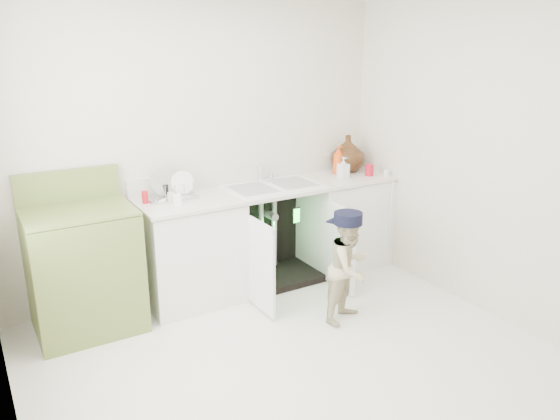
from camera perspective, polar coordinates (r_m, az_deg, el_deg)
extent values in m
plane|color=beige|center=(4.00, 1.24, -15.10)|extent=(3.50, 3.50, 0.00)
cube|color=beige|center=(4.80, -8.30, 6.40)|extent=(3.50, 2.50, 0.02)
cube|color=beige|center=(2.43, 20.71, -5.53)|extent=(3.50, 2.50, 0.02)
cube|color=beige|center=(4.65, 20.01, 5.18)|extent=(2.50, 3.00, 0.02)
cube|color=white|center=(4.67, -9.25, -4.46)|extent=(0.80, 0.60, 0.86)
cube|color=white|center=(5.42, 6.61, -1.24)|extent=(0.80, 0.60, 0.86)
cube|color=black|center=(5.21, -2.21, -1.88)|extent=(0.80, 0.06, 0.86)
cube|color=black|center=(5.14, -0.70, -6.94)|extent=(0.80, 0.60, 0.06)
cylinder|color=gray|center=(5.04, -1.98, -2.35)|extent=(0.05, 0.05, 0.70)
cylinder|color=gray|center=(5.10, -0.60, -2.08)|extent=(0.05, 0.05, 0.70)
cylinder|color=gray|center=(4.97, -1.01, -0.53)|extent=(0.07, 0.18, 0.07)
cube|color=white|center=(4.42, -1.93, -5.96)|extent=(0.03, 0.40, 0.76)
cube|color=white|center=(4.82, 6.42, -3.99)|extent=(0.02, 0.40, 0.76)
cube|color=white|center=(4.86, -0.74, 2.29)|extent=(2.44, 0.64, 0.03)
cube|color=white|center=(5.08, -2.39, 4.00)|extent=(2.44, 0.02, 0.15)
cube|color=white|center=(4.85, -0.74, 2.40)|extent=(0.85, 0.55, 0.02)
cube|color=gray|center=(4.75, -2.87, 2.19)|extent=(0.34, 0.40, 0.01)
cube|color=gray|center=(4.95, 1.32, 2.83)|extent=(0.34, 0.40, 0.01)
cylinder|color=silver|center=(5.01, -2.01, 4.01)|extent=(0.03, 0.03, 0.17)
cylinder|color=silver|center=(4.95, -1.68, 4.72)|extent=(0.02, 0.14, 0.02)
cylinder|color=silver|center=(5.08, -0.92, 3.61)|extent=(0.04, 0.04, 0.06)
cylinder|color=white|center=(5.36, 11.47, -0.34)|extent=(0.01, 0.01, 0.70)
cube|color=white|center=(5.32, 11.07, 3.82)|extent=(0.04, 0.02, 0.06)
cube|color=silver|center=(4.59, -11.32, 1.37)|extent=(0.40, 0.27, 0.02)
cylinder|color=silver|center=(4.58, -11.87, 2.20)|extent=(0.25, 0.09, 0.24)
cylinder|color=white|center=(4.61, -10.12, 2.29)|extent=(0.20, 0.05, 0.19)
cylinder|color=silver|center=(4.43, -12.86, 1.57)|extent=(0.01, 0.01, 0.12)
cylinder|color=silver|center=(4.45, -11.89, 1.72)|extent=(0.01, 0.01, 0.12)
cylinder|color=silver|center=(4.48, -10.93, 1.87)|extent=(0.01, 0.01, 0.12)
cylinder|color=silver|center=(4.51, -9.98, 2.02)|extent=(0.01, 0.01, 0.12)
cylinder|color=silver|center=(4.53, -9.04, 2.16)|extent=(0.01, 0.01, 0.12)
imported|color=#411F12|center=(5.44, 7.09, 5.90)|extent=(0.34, 0.34, 0.36)
imported|color=#FF4C0D|center=(5.33, 6.13, 5.25)|extent=(0.11, 0.11, 0.28)
imported|color=silver|center=(5.18, 6.63, 4.43)|extent=(0.09, 0.09, 0.20)
cylinder|color=red|center=(5.31, 9.32, 4.15)|extent=(0.08, 0.08, 0.11)
cylinder|color=red|center=(4.47, -13.92, 1.31)|extent=(0.05, 0.05, 0.10)
cylinder|color=beige|center=(4.46, -11.30, 1.30)|extent=(0.06, 0.06, 0.08)
cylinder|color=black|center=(4.56, -11.84, 1.89)|extent=(0.04, 0.04, 0.12)
cube|color=white|center=(4.37, -10.69, 1.08)|extent=(0.05, 0.05, 0.09)
cube|color=olive|center=(4.42, -19.77, -6.08)|extent=(0.77, 0.65, 0.94)
cube|color=olive|center=(4.26, -20.43, -0.08)|extent=(0.77, 0.65, 0.02)
cube|color=olive|center=(4.49, -21.31, 2.41)|extent=(0.77, 0.06, 0.24)
cylinder|color=black|center=(4.08, -22.63, -1.16)|extent=(0.17, 0.17, 0.02)
cylinder|color=silver|center=(4.08, -22.65, -1.00)|extent=(0.20, 0.20, 0.01)
cylinder|color=black|center=(4.38, -23.30, -0.01)|extent=(0.17, 0.17, 0.02)
cylinder|color=silver|center=(4.38, -23.32, 0.14)|extent=(0.20, 0.20, 0.01)
cylinder|color=black|center=(4.14, -17.37, -0.32)|extent=(0.17, 0.17, 0.02)
cylinder|color=silver|center=(4.14, -17.39, -0.16)|extent=(0.20, 0.20, 0.01)
cylinder|color=black|center=(4.44, -18.39, 0.76)|extent=(0.17, 0.17, 0.02)
cylinder|color=silver|center=(4.44, -18.41, 0.91)|extent=(0.20, 0.20, 0.01)
imported|color=beige|center=(4.33, 7.27, -5.99)|extent=(0.52, 0.47, 0.88)
cylinder|color=black|center=(4.19, 7.48, -0.82)|extent=(0.29, 0.29, 0.09)
cube|color=black|center=(4.25, 6.30, -1.02)|extent=(0.19, 0.15, 0.01)
cube|color=black|center=(4.64, 1.71, -0.57)|extent=(0.07, 0.01, 0.14)
cube|color=#26F23F|center=(4.63, 1.76, -0.59)|extent=(0.06, 0.00, 0.12)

